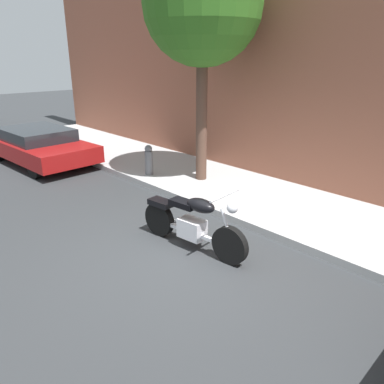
% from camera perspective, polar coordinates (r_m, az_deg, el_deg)
% --- Properties ---
extents(ground_plane, '(60.00, 60.00, 0.00)m').
position_cam_1_polar(ground_plane, '(6.11, -0.85, -9.94)').
color(ground_plane, '#303335').
extents(sidewalk, '(23.79, 2.60, 0.14)m').
position_cam_1_polar(sidewalk, '(8.06, 14.32, -2.34)').
color(sidewalk, '#AEAEAE').
rests_on(sidewalk, ground).
extents(motorcycle, '(2.13, 0.70, 1.11)m').
position_cam_1_polar(motorcycle, '(6.21, 0.02, -4.69)').
color(motorcycle, black).
rests_on(motorcycle, ground).
extents(parked_car_red, '(4.12, 2.01, 1.03)m').
position_cam_1_polar(parked_car_red, '(12.07, -22.07, 6.59)').
color(parked_car_red, black).
rests_on(parked_car_red, ground).
extents(street_tree, '(2.61, 2.61, 5.37)m').
position_cam_1_polar(street_tree, '(9.04, 1.59, 26.24)').
color(street_tree, brown).
rests_on(street_tree, ground).
extents(fire_hydrant, '(0.20, 0.20, 0.91)m').
position_cam_1_polar(fire_hydrant, '(9.76, -6.50, 4.45)').
color(fire_hydrant, slate).
rests_on(fire_hydrant, ground).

